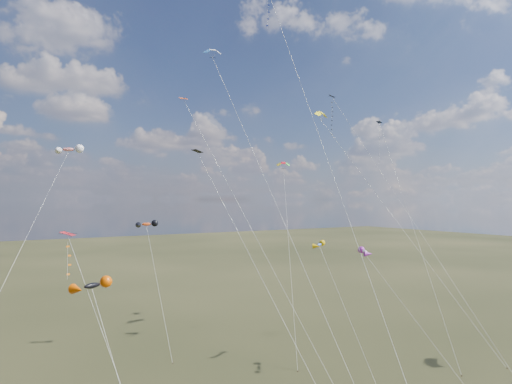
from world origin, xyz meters
TOP-DOWN VIEW (x-y plane):
  - diamond_black_high at (20.17, 26.39)m, footprint 2.00×29.97m
  - diamond_navy_tall at (-0.14, 13.48)m, footprint 6.36×28.32m
  - diamond_black_mid at (-8.52, 7.54)m, footprint 6.24×14.41m
  - diamond_red_low at (-20.46, 13.63)m, footprint 4.90×8.15m
  - diamond_navy_right at (20.64, 18.23)m, footprint 5.82×16.68m
  - diamond_orange_center at (-5.02, 15.88)m, footprint 8.22×18.60m
  - parafoil_yellow at (16.01, 25.59)m, footprint 7.06×25.12m
  - parafoil_blue_white at (-3.69, 21.45)m, footprint 2.30×28.04m
  - parafoil_tricolor at (7.77, 23.69)m, footprint 6.97×12.05m
  - novelty_black_orange at (-19.13, 11.85)m, footprint 3.68×7.91m
  - novelty_orange_black at (-8.83, 30.03)m, footprint 2.45×9.22m
  - novelty_white_purple at (8.42, 9.36)m, footprint 6.20×9.58m
  - novelty_redwhite_stripe at (-16.42, 41.01)m, footprint 14.68×18.63m
  - novelty_blue_yellow at (6.78, 14.96)m, footprint 2.44×10.48m

SIDE VIEW (x-z plane):
  - novelty_black_orange at x=-19.13m, z-range 5.31..17.12m
  - novelty_white_purple at x=8.42m, z-range 6.03..19.00m
  - novelty_blue_yellow at x=6.78m, z-range 6.19..19.52m
  - diamond_red_low at x=-20.46m, z-range 5.22..20.72m
  - novelty_orange_black at x=-8.83m, z-range 7.19..22.73m
  - diamond_black_mid at x=-8.52m, z-range 4.75..27.40m
  - diamond_orange_center at x=-5.02m, z-range 5.48..35.15m
  - parafoil_tricolor at x=7.77m, z-range 11.06..34.55m
  - diamond_navy_right at x=20.64m, z-range 10.11..39.26m
  - novelty_redwhite_stripe at x=-16.42m, z-range 12.12..37.91m
  - diamond_black_high at x=20.17m, z-range 12.09..46.67m
  - parafoil_yellow at x=16.01m, z-range 14.96..46.51m
  - parafoil_blue_white at x=-3.69m, z-range 17.23..53.46m
  - diamond_navy_tall at x=-0.14m, z-range 14.84..56.61m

